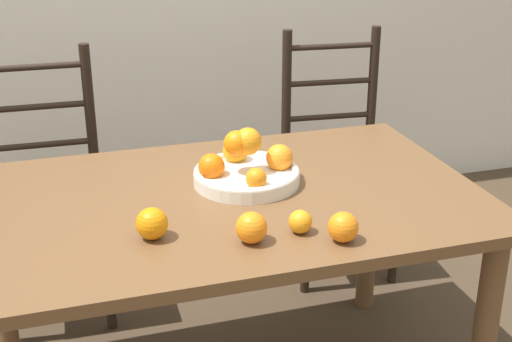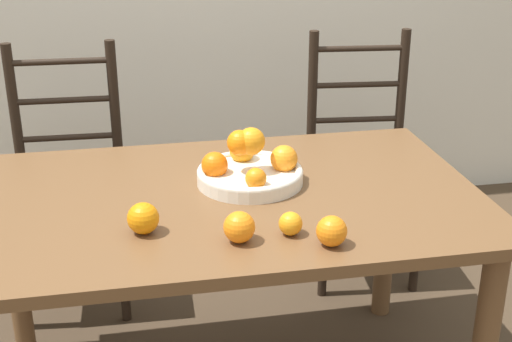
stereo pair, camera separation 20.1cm
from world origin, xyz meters
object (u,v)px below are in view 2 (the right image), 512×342
(chair_left, at_px, (69,185))
(orange_loose_1, at_px, (291,224))
(orange_loose_0, at_px, (332,231))
(orange_loose_3, at_px, (143,218))
(chair_right, at_px, (361,164))
(fruit_bowl, at_px, (249,168))
(orange_loose_2, at_px, (241,227))

(chair_left, bearing_deg, orange_loose_1, -56.61)
(orange_loose_0, bearing_deg, orange_loose_3, 161.15)
(orange_loose_1, bearing_deg, chair_right, 61.65)
(fruit_bowl, height_order, orange_loose_1, fruit_bowl)
(orange_loose_1, bearing_deg, orange_loose_2, -174.38)
(fruit_bowl, relative_size, orange_loose_3, 3.84)
(fruit_bowl, relative_size, orange_loose_2, 3.94)
(orange_loose_0, height_order, chair_left, chair_left)
(orange_loose_0, bearing_deg, chair_left, 123.08)
(orange_loose_1, relative_size, chair_left, 0.06)
(orange_loose_1, distance_m, orange_loose_3, 0.38)
(orange_loose_2, bearing_deg, chair_left, 115.62)
(orange_loose_0, xyz_separation_m, chair_right, (0.46, 1.10, -0.29))
(orange_loose_0, height_order, orange_loose_1, orange_loose_0)
(orange_loose_3, bearing_deg, chair_right, 45.63)
(orange_loose_0, relative_size, orange_loose_3, 0.94)
(orange_loose_2, distance_m, orange_loose_3, 0.26)
(orange_loose_1, bearing_deg, orange_loose_3, 167.68)
(chair_right, bearing_deg, chair_left, -174.58)
(chair_left, bearing_deg, chair_right, 1.80)
(chair_left, distance_m, chair_right, 1.18)
(orange_loose_1, xyz_separation_m, orange_loose_2, (-0.13, -0.01, 0.01))
(fruit_bowl, distance_m, orange_loose_1, 0.36)
(orange_loose_1, bearing_deg, chair_left, 121.57)
(fruit_bowl, height_order, chair_left, chair_left)
(orange_loose_1, bearing_deg, orange_loose_0, -40.90)
(orange_loose_0, xyz_separation_m, chair_left, (-0.71, 1.10, -0.29))
(orange_loose_0, relative_size, chair_right, 0.08)
(orange_loose_1, height_order, chair_left, chair_left)
(fruit_bowl, relative_size, orange_loose_0, 4.08)
(fruit_bowl, bearing_deg, chair_right, 48.41)
(orange_loose_0, height_order, chair_right, chair_right)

